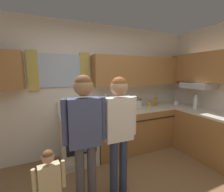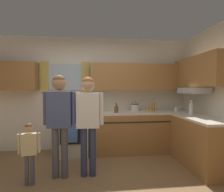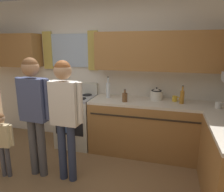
{
  "view_description": "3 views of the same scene",
  "coord_description": "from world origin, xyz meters",
  "px_view_note": "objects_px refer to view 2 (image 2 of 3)",
  "views": [
    {
      "loc": [
        -0.88,
        -1.16,
        1.66
      ],
      "look_at": [
        -0.03,
        0.74,
        1.33
      ],
      "focal_mm": 24.57,
      "sensor_mm": 36.0,
      "label": 1
    },
    {
      "loc": [
        0.05,
        -2.29,
        1.42
      ],
      "look_at": [
        0.37,
        0.65,
        1.29
      ],
      "focal_mm": 28.0,
      "sensor_mm": 36.0,
      "label": 2
    },
    {
      "loc": [
        1.22,
        -1.75,
        1.77
      ],
      "look_at": [
        0.45,
        1.01,
        1.08
      ],
      "focal_mm": 33.62,
      "sensor_mm": 36.0,
      "label": 3
    }
  ],
  "objects_px": {
    "bottle_tall_clear": "(101,105)",
    "small_child": "(29,146)",
    "bottle_oil_amber": "(153,107)",
    "stovetop_kettle": "(135,107)",
    "adult_holding_child": "(59,113)",
    "mug_ceramic_white": "(176,110)",
    "bottle_milk_white": "(191,108)",
    "stove_oven": "(74,132)",
    "bottle_squat_brown": "(116,109)",
    "adult_in_plaid": "(88,114)",
    "mug_mustard_yellow": "(148,109)"
  },
  "relations": [
    {
      "from": "bottle_tall_clear",
      "to": "adult_holding_child",
      "type": "distance_m",
      "value": 1.29
    },
    {
      "from": "bottle_oil_amber",
      "to": "bottle_tall_clear",
      "type": "relative_size",
      "value": 0.78
    },
    {
      "from": "mug_mustard_yellow",
      "to": "adult_in_plaid",
      "type": "relative_size",
      "value": 0.07
    },
    {
      "from": "mug_ceramic_white",
      "to": "stovetop_kettle",
      "type": "distance_m",
      "value": 0.93
    },
    {
      "from": "stove_oven",
      "to": "bottle_milk_white",
      "type": "relative_size",
      "value": 3.51
    },
    {
      "from": "bottle_squat_brown",
      "to": "mug_mustard_yellow",
      "type": "relative_size",
      "value": 1.71
    },
    {
      "from": "mug_ceramic_white",
      "to": "stovetop_kettle",
      "type": "height_order",
      "value": "stovetop_kettle"
    },
    {
      "from": "stove_oven",
      "to": "bottle_oil_amber",
      "type": "bearing_deg",
      "value": 0.14
    },
    {
      "from": "stovetop_kettle",
      "to": "adult_holding_child",
      "type": "height_order",
      "value": "adult_holding_child"
    },
    {
      "from": "bottle_tall_clear",
      "to": "adult_holding_child",
      "type": "xyz_separation_m",
      "value": [
        -0.69,
        -1.09,
        -0.01
      ]
    },
    {
      "from": "bottle_tall_clear",
      "to": "adult_in_plaid",
      "type": "height_order",
      "value": "adult_in_plaid"
    },
    {
      "from": "bottle_oil_amber",
      "to": "bottle_tall_clear",
      "type": "bearing_deg",
      "value": 177.69
    },
    {
      "from": "bottle_squat_brown",
      "to": "bottle_tall_clear",
      "type": "relative_size",
      "value": 0.56
    },
    {
      "from": "mug_ceramic_white",
      "to": "adult_in_plaid",
      "type": "bearing_deg",
      "value": -154.9
    },
    {
      "from": "adult_in_plaid",
      "to": "stovetop_kettle",
      "type": "bearing_deg",
      "value": 47.91
    },
    {
      "from": "mug_mustard_yellow",
      "to": "stovetop_kettle",
      "type": "relative_size",
      "value": 0.44
    },
    {
      "from": "bottle_oil_amber",
      "to": "stovetop_kettle",
      "type": "distance_m",
      "value": 0.42
    },
    {
      "from": "bottle_tall_clear",
      "to": "bottle_milk_white",
      "type": "xyz_separation_m",
      "value": [
        1.79,
        -0.59,
        -0.02
      ]
    },
    {
      "from": "bottle_squat_brown",
      "to": "bottle_oil_amber",
      "type": "distance_m",
      "value": 0.88
    },
    {
      "from": "bottle_squat_brown",
      "to": "adult_holding_child",
      "type": "relative_size",
      "value": 0.13
    },
    {
      "from": "mug_ceramic_white",
      "to": "adult_holding_child",
      "type": "xyz_separation_m",
      "value": [
        -2.39,
        -0.92,
        0.08
      ]
    },
    {
      "from": "small_child",
      "to": "bottle_tall_clear",
      "type": "bearing_deg",
      "value": 48.77
    },
    {
      "from": "bottle_tall_clear",
      "to": "bottle_milk_white",
      "type": "distance_m",
      "value": 1.89
    },
    {
      "from": "stovetop_kettle",
      "to": "adult_in_plaid",
      "type": "distance_m",
      "value": 1.57
    },
    {
      "from": "bottle_tall_clear",
      "to": "adult_holding_child",
      "type": "bearing_deg",
      "value": -122.47
    },
    {
      "from": "bottle_squat_brown",
      "to": "mug_mustard_yellow",
      "type": "height_order",
      "value": "bottle_squat_brown"
    },
    {
      "from": "bottle_oil_amber",
      "to": "mug_mustard_yellow",
      "type": "bearing_deg",
      "value": 133.87
    },
    {
      "from": "small_child",
      "to": "stovetop_kettle",
      "type": "bearing_deg",
      "value": 35.15
    },
    {
      "from": "bottle_squat_brown",
      "to": "stovetop_kettle",
      "type": "distance_m",
      "value": 0.55
    },
    {
      "from": "stove_oven",
      "to": "adult_in_plaid",
      "type": "xyz_separation_m",
      "value": [
        0.33,
        -1.03,
        0.54
      ]
    },
    {
      "from": "bottle_oil_amber",
      "to": "mug_ceramic_white",
      "type": "relative_size",
      "value": 2.28
    },
    {
      "from": "bottle_milk_white",
      "to": "mug_mustard_yellow",
      "type": "relative_size",
      "value": 2.6
    },
    {
      "from": "bottle_tall_clear",
      "to": "small_child",
      "type": "bearing_deg",
      "value": -131.23
    },
    {
      "from": "bottle_milk_white",
      "to": "small_child",
      "type": "xyz_separation_m",
      "value": [
        -2.89,
        -0.66,
        -0.45
      ]
    },
    {
      "from": "bottle_squat_brown",
      "to": "bottle_milk_white",
      "type": "height_order",
      "value": "bottle_milk_white"
    },
    {
      "from": "bottle_milk_white",
      "to": "adult_holding_child",
      "type": "height_order",
      "value": "adult_holding_child"
    },
    {
      "from": "mug_mustard_yellow",
      "to": "small_child",
      "type": "xyz_separation_m",
      "value": [
        -2.2,
        -1.31,
        -0.37
      ]
    },
    {
      "from": "bottle_squat_brown",
      "to": "mug_ceramic_white",
      "type": "distance_m",
      "value": 1.37
    },
    {
      "from": "bottle_oil_amber",
      "to": "adult_holding_child",
      "type": "distance_m",
      "value": 2.16
    },
    {
      "from": "bottle_oil_amber",
      "to": "small_child",
      "type": "xyz_separation_m",
      "value": [
        -2.3,
        -1.21,
        -0.44
      ]
    },
    {
      "from": "bottle_oil_amber",
      "to": "stovetop_kettle",
      "type": "xyz_separation_m",
      "value": [
        -0.4,
        0.14,
        -0.01
      ]
    },
    {
      "from": "mug_ceramic_white",
      "to": "adult_in_plaid",
      "type": "distance_m",
      "value": 2.15
    },
    {
      "from": "mug_ceramic_white",
      "to": "stovetop_kettle",
      "type": "xyz_separation_m",
      "value": [
        -0.89,
        0.26,
        0.05
      ]
    },
    {
      "from": "bottle_milk_white",
      "to": "adult_in_plaid",
      "type": "bearing_deg",
      "value": -166.51
    },
    {
      "from": "stove_oven",
      "to": "adult_in_plaid",
      "type": "bearing_deg",
      "value": -72.2
    },
    {
      "from": "adult_holding_child",
      "to": "small_child",
      "type": "distance_m",
      "value": 0.63
    },
    {
      "from": "mug_ceramic_white",
      "to": "adult_holding_child",
      "type": "distance_m",
      "value": 2.56
    },
    {
      "from": "bottle_oil_amber",
      "to": "stovetop_kettle",
      "type": "relative_size",
      "value": 1.04
    },
    {
      "from": "bottle_tall_clear",
      "to": "bottle_oil_amber",
      "type": "bearing_deg",
      "value": -2.31
    },
    {
      "from": "stovetop_kettle",
      "to": "bottle_milk_white",
      "type": "bearing_deg",
      "value": -34.53
    }
  ]
}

